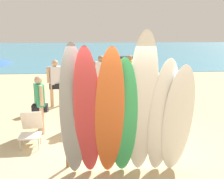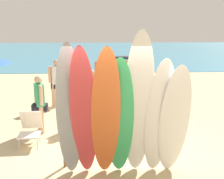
# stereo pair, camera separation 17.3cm
# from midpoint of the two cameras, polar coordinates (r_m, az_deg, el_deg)

# --- Properties ---
(ground) EXTENTS (60.00, 60.00, 0.00)m
(ground) POSITION_cam_midpoint_polar(r_m,az_deg,el_deg) (19.37, -1.79, 4.33)
(ground) COLOR tan
(ocean_water) EXTENTS (60.00, 40.00, 0.02)m
(ocean_water) POSITION_cam_midpoint_polar(r_m,az_deg,el_deg) (37.39, -2.61, 8.31)
(ocean_water) COLOR teal
(ocean_water) RESTS_ON ground
(surfboard_rack) EXTENTS (2.34, 0.07, 0.72)m
(surfboard_rack) POSITION_cam_midpoint_polar(r_m,az_deg,el_deg) (5.65, 2.38, -10.65)
(surfboard_rack) COLOR brown
(surfboard_rack) RESTS_ON ground
(surfboard_grey_0) EXTENTS (0.52, 0.63, 2.58)m
(surfboard_grey_0) POSITION_cam_midpoint_polar(r_m,az_deg,el_deg) (4.94, -7.92, -4.95)
(surfboard_grey_0) COLOR #999EA3
(surfboard_grey_0) RESTS_ON ground
(surfboard_red_1) EXTENTS (0.54, 0.81, 2.53)m
(surfboard_red_1) POSITION_cam_midpoint_polar(r_m,az_deg,el_deg) (4.87, -4.94, -5.41)
(surfboard_red_1) COLOR #D13D42
(surfboard_red_1) RESTS_ON ground
(surfboard_orange_2) EXTENTS (0.55, 0.79, 2.52)m
(surfboard_orange_2) POSITION_cam_midpoint_polar(r_m,az_deg,el_deg) (4.85, -0.29, -5.53)
(surfboard_orange_2) COLOR orange
(surfboard_orange_2) RESTS_ON ground
(surfboard_green_3) EXTENTS (0.56, 0.69, 2.33)m
(surfboard_green_3) POSITION_cam_midpoint_polar(r_m,az_deg,el_deg) (4.97, 2.59, -6.23)
(surfboard_green_3) COLOR #38B266
(surfboard_green_3) RESTS_ON ground
(surfboard_white_4) EXTENTS (0.59, 0.80, 2.78)m
(surfboard_white_4) POSITION_cam_midpoint_polar(r_m,az_deg,el_deg) (4.91, 6.54, -3.79)
(surfboard_white_4) COLOR white
(surfboard_white_4) RESTS_ON ground
(surfboard_white_5) EXTENTS (0.59, 0.68, 2.31)m
(surfboard_white_5) POSITION_cam_midpoint_polar(r_m,az_deg,el_deg) (5.10, 10.81, -6.09)
(surfboard_white_5) COLOR white
(surfboard_white_5) RESTS_ON ground
(surfboard_white_6) EXTENTS (0.56, 0.66, 2.21)m
(surfboard_white_6) POSITION_cam_midpoint_polar(r_m,az_deg,el_deg) (5.15, 13.83, -6.66)
(surfboard_white_6) COLOR white
(surfboard_white_6) RESTS_ON ground
(beachgoer_photographing) EXTENTS (0.66, 0.28, 1.74)m
(beachgoer_photographing) POSITION_cam_midpoint_polar(r_m,az_deg,el_deg) (11.01, -1.50, 3.33)
(beachgoer_photographing) COLOR #9E704C
(beachgoer_photographing) RESTS_ON ground
(beachgoer_near_rack) EXTENTS (0.41, 0.55, 1.56)m
(beachgoer_near_rack) POSITION_cam_midpoint_polar(r_m,az_deg,el_deg) (7.56, -14.32, -2.14)
(beachgoer_near_rack) COLOR tan
(beachgoer_near_rack) RESTS_ON ground
(beachgoer_strolling) EXTENTS (0.58, 0.40, 1.70)m
(beachgoer_strolling) POSITION_cam_midpoint_polar(r_m,az_deg,el_deg) (10.03, -10.94, 2.05)
(beachgoer_strolling) COLOR tan
(beachgoer_strolling) RESTS_ON ground
(beachgoer_midbeach) EXTENTS (0.56, 0.39, 1.64)m
(beachgoer_midbeach) POSITION_cam_midpoint_polar(r_m,az_deg,el_deg) (12.13, 4.58, 3.88)
(beachgoer_midbeach) COLOR #9E704C
(beachgoer_midbeach) RESTS_ON ground
(beachgoer_by_water) EXTENTS (0.59, 0.33, 1.62)m
(beachgoer_by_water) POSITION_cam_midpoint_polar(r_m,az_deg,el_deg) (8.04, -3.69, -0.67)
(beachgoer_by_water) COLOR #9E704C
(beachgoer_by_water) RESTS_ON ground
(beach_chair_red) EXTENTS (0.53, 0.71, 0.82)m
(beach_chair_red) POSITION_cam_midpoint_polar(r_m,az_deg,el_deg) (6.96, -16.07, -7.58)
(beach_chair_red) COLOR #B7B7BC
(beach_chair_red) RESTS_ON ground
(distant_boat) EXTENTS (4.03, 0.78, 0.32)m
(distant_boat) POSITION_cam_midpoint_polar(r_m,az_deg,el_deg) (26.19, 4.17, 6.77)
(distant_boat) COLOR #4C515B
(distant_boat) RESTS_ON ground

